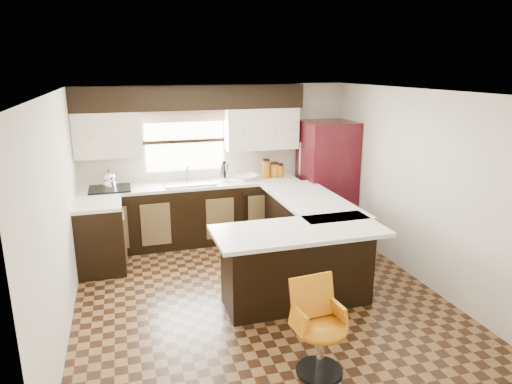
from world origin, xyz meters
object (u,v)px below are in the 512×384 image
object	(u,v)px
bar_chair	(321,330)
peninsula_return	(297,267)
peninsula_long	(307,233)
refrigerator	(326,178)

from	to	relation	value
bar_chair	peninsula_return	bearing A→B (deg)	72.68
peninsula_long	bar_chair	size ratio (longest dim) A/B	2.26
peninsula_long	peninsula_return	world-z (taller)	same
peninsula_return	refrigerator	xyz separation A→B (m)	(1.31, 2.07, 0.47)
peninsula_long	refrigerator	bearing A→B (deg)	54.31
refrigerator	bar_chair	size ratio (longest dim) A/B	2.12
peninsula_long	peninsula_return	size ratio (longest dim) A/B	1.18
refrigerator	bar_chair	world-z (taller)	refrigerator
refrigerator	peninsula_long	bearing A→B (deg)	-125.69
peninsula_long	peninsula_return	distance (m)	1.11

